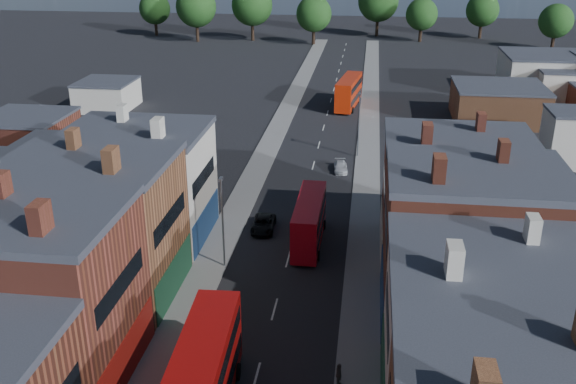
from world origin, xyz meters
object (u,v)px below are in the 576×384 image
(bus_2, at_px, (349,92))
(car_3, at_px, (341,167))
(bus_0, at_px, (202,381))
(bus_1, at_px, (309,220))
(ped_3, at_px, (339,375))
(car_2, at_px, (263,224))

(bus_2, relative_size, car_3, 3.03)
(bus_0, height_order, bus_1, bus_0)
(bus_0, height_order, bus_2, bus_0)
(bus_1, bearing_deg, car_3, 84.77)
(bus_0, relative_size, ped_3, 7.41)
(car_2, height_order, ped_3, ped_3)
(bus_1, relative_size, car_3, 2.66)
(car_2, bearing_deg, car_3, 67.09)
(bus_0, relative_size, car_2, 2.70)
(bus_1, height_order, bus_2, bus_2)
(bus_1, height_order, car_2, bus_1)
(bus_1, xyz_separation_m, car_2, (-4.58, 2.18, -1.67))
(bus_1, bearing_deg, ped_3, -78.67)
(car_2, height_order, car_3, car_2)
(car_3, distance_m, ped_3, 38.78)
(bus_1, xyz_separation_m, ped_3, (3.80, -19.58, -1.36))
(car_2, relative_size, car_3, 1.21)
(bus_1, xyz_separation_m, car_3, (1.87, 19.15, -1.76))
(car_2, bearing_deg, bus_1, -27.54)
(bus_0, xyz_separation_m, car_3, (5.72, 42.62, -2.25))
(ped_3, bearing_deg, bus_1, -4.17)
(bus_2, relative_size, ped_3, 6.89)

